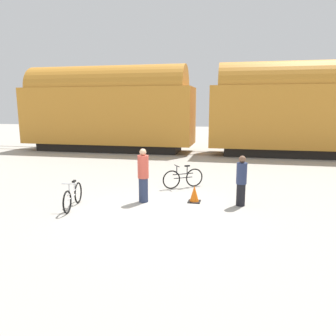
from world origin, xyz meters
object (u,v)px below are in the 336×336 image
bicycle_black (183,178)px  person_in_red (143,176)px  traffic_cone (194,194)px  person_in_navy (241,181)px  bicycle_silver (73,197)px  freight_train (202,107)px

bicycle_black → person_in_red: bearing=-114.4°
bicycle_black → traffic_cone: 1.92m
bicycle_black → traffic_cone: bearing=-69.6°
traffic_cone → person_in_red: bearing=-168.9°
person_in_red → person_in_navy: (3.11, 0.23, -0.08)m
bicycle_black → bicycle_silver: bearing=-132.2°
traffic_cone → bicycle_black: bearing=110.4°
person_in_red → person_in_navy: bearing=-82.5°
freight_train → traffic_cone: (0.98, -11.09, -2.76)m
person_in_red → traffic_cone: (1.63, 0.32, -0.63)m
freight_train → traffic_cone: bearing=-84.9°
bicycle_silver → freight_train: bearing=78.3°
bicycle_silver → person_in_navy: bearing=14.6°
bicycle_silver → traffic_cone: 3.84m
person_in_red → traffic_cone: bearing=-75.7°
freight_train → traffic_cone: size_ratio=44.78×
freight_train → bicycle_silver: size_ratio=14.42×
person_in_red → traffic_cone: 1.78m
bicycle_black → traffic_cone: bicycle_black is taller
bicycle_black → person_in_red: person_in_red is taller
bicycle_silver → person_in_navy: person_in_navy is taller
bicycle_silver → person_in_navy: (5.05, 1.31, 0.44)m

